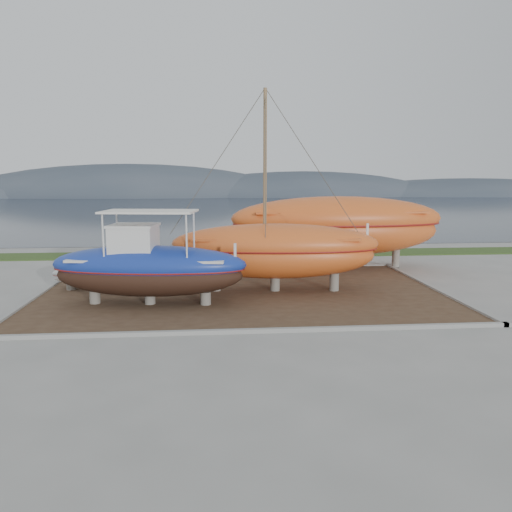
{
  "coord_description": "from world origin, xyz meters",
  "views": [
    {
      "loc": [
        -1.27,
        -18.51,
        5.29
      ],
      "look_at": [
        0.67,
        4.0,
        1.71
      ],
      "focal_mm": 35.0,
      "sensor_mm": 36.0,
      "label": 1
    }
  ],
  "objects_px": {
    "blue_caique": "(149,258)",
    "orange_sailboat": "(276,192)",
    "white_dinghy": "(95,275)",
    "orange_bare_hull": "(337,233)"
  },
  "relations": [
    {
      "from": "white_dinghy",
      "to": "orange_sailboat",
      "type": "bearing_deg",
      "value": -34.16
    },
    {
      "from": "white_dinghy",
      "to": "orange_sailboat",
      "type": "relative_size",
      "value": 0.4
    },
    {
      "from": "blue_caique",
      "to": "white_dinghy",
      "type": "bearing_deg",
      "value": 138.13
    },
    {
      "from": "white_dinghy",
      "to": "orange_sailboat",
      "type": "distance_m",
      "value": 9.53
    },
    {
      "from": "blue_caique",
      "to": "orange_sailboat",
      "type": "bearing_deg",
      "value": 27.4
    },
    {
      "from": "blue_caique",
      "to": "white_dinghy",
      "type": "relative_size",
      "value": 2.12
    },
    {
      "from": "blue_caique",
      "to": "white_dinghy",
      "type": "height_order",
      "value": "blue_caique"
    },
    {
      "from": "orange_sailboat",
      "to": "orange_bare_hull",
      "type": "distance_m",
      "value": 7.53
    },
    {
      "from": "blue_caique",
      "to": "orange_sailboat",
      "type": "xyz_separation_m",
      "value": [
        5.5,
        2.01,
        2.61
      ]
    },
    {
      "from": "white_dinghy",
      "to": "orange_sailboat",
      "type": "height_order",
      "value": "orange_sailboat"
    }
  ]
}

